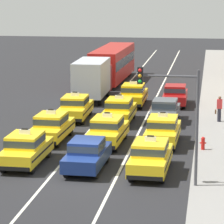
% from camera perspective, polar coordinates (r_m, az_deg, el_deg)
% --- Properties ---
extents(ground_plane, '(160.00, 160.00, 0.00)m').
position_cam_1_polar(ground_plane, '(31.44, -2.60, -5.85)').
color(ground_plane, '#232326').
extents(lane_stripe_left_center, '(0.14, 80.00, 0.01)m').
position_cam_1_polar(lane_stripe_left_center, '(50.86, 0.07, 0.87)').
color(lane_stripe_left_center, silver).
rests_on(lane_stripe_left_center, ground).
extents(lane_stripe_center_right, '(0.14, 80.00, 0.01)m').
position_cam_1_polar(lane_stripe_center_right, '(50.48, 3.66, 0.77)').
color(lane_stripe_center_right, silver).
rests_on(lane_stripe_center_right, ground).
extents(taxi_left_nearest, '(1.86, 4.58, 1.96)m').
position_cam_1_polar(taxi_left_nearest, '(33.69, -7.63, -3.21)').
color(taxi_left_nearest, black).
rests_on(taxi_left_nearest, ground).
extents(taxi_left_second, '(1.91, 4.59, 1.96)m').
position_cam_1_polar(taxi_left_second, '(38.56, -5.36, -1.28)').
color(taxi_left_second, black).
rests_on(taxi_left_second, ground).
extents(taxi_left_third, '(1.90, 4.59, 1.96)m').
position_cam_1_polar(taxi_left_third, '(44.42, -3.26, 0.45)').
color(taxi_left_third, black).
rests_on(taxi_left_third, ground).
extents(box_truck_left_fourth, '(2.37, 6.99, 3.27)m').
position_cam_1_polar(box_truck_left_fourth, '(51.76, -1.69, 3.04)').
color(box_truck_left_fourth, black).
rests_on(box_truck_left_fourth, ground).
extents(bus_left_fifth, '(2.80, 11.26, 3.22)m').
position_cam_1_polar(bus_left_fifth, '(61.38, 0.06, 4.41)').
color(bus_left_fifth, black).
rests_on(bus_left_fifth, ground).
extents(sedan_center_nearest, '(1.86, 4.34, 1.58)m').
position_cam_1_polar(sedan_center_nearest, '(32.56, -2.22, -3.68)').
color(sedan_center_nearest, black).
rests_on(sedan_center_nearest, ground).
extents(taxi_center_second, '(1.97, 4.62, 1.96)m').
position_cam_1_polar(taxi_center_second, '(37.46, -0.39, -1.61)').
color(taxi_center_second, black).
rests_on(taxi_center_second, ground).
extents(taxi_center_third, '(1.86, 4.57, 1.96)m').
position_cam_1_polar(taxi_center_third, '(43.33, 0.65, 0.19)').
color(taxi_center_third, black).
rests_on(taxi_center_third, ground).
extents(taxi_center_fourth, '(1.83, 4.56, 1.96)m').
position_cam_1_polar(taxi_center_fourth, '(49.46, 1.90, 1.59)').
color(taxi_center_fourth, black).
rests_on(taxi_center_fourth, ground).
extents(taxi_right_nearest, '(1.93, 4.60, 1.96)m').
position_cam_1_polar(taxi_right_nearest, '(31.96, 3.43, -3.93)').
color(taxi_right_nearest, black).
rests_on(taxi_right_nearest, ground).
extents(taxi_right_second, '(1.91, 4.59, 1.96)m').
position_cam_1_polar(taxi_right_second, '(37.67, 4.51, -1.57)').
color(taxi_right_second, black).
rests_on(taxi_right_second, ground).
extents(sedan_right_third, '(1.86, 4.34, 1.58)m').
position_cam_1_polar(sedan_right_third, '(43.59, 4.70, 0.18)').
color(sedan_right_third, black).
rests_on(sedan_right_third, ground).
extents(sedan_right_fourth, '(1.80, 4.32, 1.58)m').
position_cam_1_polar(sedan_right_fourth, '(49.69, 5.62, 1.55)').
color(sedan_right_fourth, black).
rests_on(sedan_right_fourth, ground).
extents(pedestrian_far_corner, '(0.47, 0.24, 1.72)m').
position_cam_1_polar(pedestrian_far_corner, '(43.58, 9.46, 0.28)').
color(pedestrian_far_corner, '#23232D').
rests_on(pedestrian_far_corner, sidewalk_curb).
extents(fire_hydrant, '(0.36, 0.22, 0.73)m').
position_cam_1_polar(fire_hydrant, '(36.27, 8.05, -2.70)').
color(fire_hydrant, red).
rests_on(fire_hydrant, sidewalk_curb).
extents(traffic_light_pole, '(2.87, 0.33, 5.58)m').
position_cam_1_polar(traffic_light_pole, '(29.19, 5.68, 0.49)').
color(traffic_light_pole, '#47474C').
rests_on(traffic_light_pole, ground).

